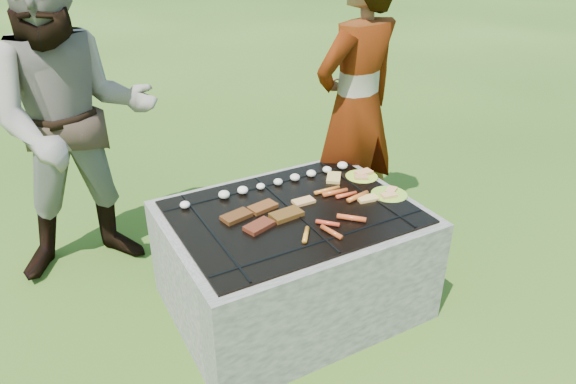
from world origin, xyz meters
name	(u,v)px	position (x,y,z in m)	size (l,w,h in m)	color
lawn	(292,303)	(0.00, 0.00, 0.00)	(60.00, 60.00, 0.00)	#244411
fire_pit	(292,263)	(0.00, 0.00, 0.28)	(1.30, 1.00, 0.62)	#9F998D
mushrooms	(278,182)	(0.07, 0.30, 0.63)	(1.06, 0.06, 0.04)	beige
pork_slabs	(263,216)	(-0.17, 0.01, 0.62)	(0.40, 0.28, 0.02)	brown
sausages	(337,207)	(0.22, -0.09, 0.62)	(0.56, 0.46, 0.03)	orange
bread_on_grate	(334,189)	(0.31, 0.08, 0.62)	(0.44, 0.42, 0.02)	tan
plate_far	(362,176)	(0.56, 0.16, 0.61)	(0.23, 0.23, 0.03)	#E3EE39
plate_near	(389,195)	(0.56, -0.10, 0.61)	(0.22, 0.22, 0.03)	#CCD934
cook	(356,108)	(0.74, 0.50, 0.91)	(0.66, 0.43, 1.81)	gray
bystander	(75,122)	(-0.87, 0.95, 0.95)	(0.93, 0.72, 1.91)	gray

